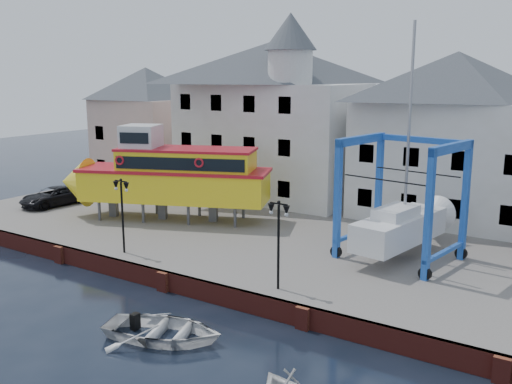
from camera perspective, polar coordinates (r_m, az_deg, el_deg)
The scene contains 12 objects.
ground at distance 29.67m, azimuth -9.16°, elevation -9.71°, with size 140.00×140.00×0.00m, color black.
hardstanding at distance 37.91m, azimuth 2.04°, elevation -3.97°, with size 44.00×22.00×1.00m, color slate.
quay_wall at distance 29.56m, azimuth -9.06°, elevation -8.75°, with size 44.00×0.47×1.00m.
building_pink at distance 53.28m, azimuth -10.81°, elevation 6.60°, with size 8.00×7.00×10.30m.
building_white_main at distance 45.45m, azimuth 1.65°, elevation 7.44°, with size 14.00×8.30×14.00m.
building_white_right at distance 40.69m, azimuth 19.09°, elevation 5.23°, with size 12.00×8.00×11.20m.
lamp_post_left at distance 31.99m, azimuth -13.29°, elevation -0.48°, with size 1.12×0.32×4.20m.
lamp_post_right at distance 25.85m, azimuth 2.28°, elevation -3.07°, with size 1.12×0.32×4.20m.
tour_boat at distance 39.07m, azimuth -9.39°, elevation 1.65°, with size 14.93×8.73×6.40m.
travel_lift at distance 32.00m, azimuth 14.83°, elevation -2.57°, with size 6.44×8.45×12.42m.
van at distance 45.54m, azimuth -19.62°, elevation -0.42°, with size 2.30×5.00×1.39m, color black.
motorboat_b at distance 24.69m, azimuth -9.23°, elevation -14.33°, with size 3.60×5.04×1.04m, color white.
Camera 1 is at (18.76, -20.28, 10.82)m, focal length 40.00 mm.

